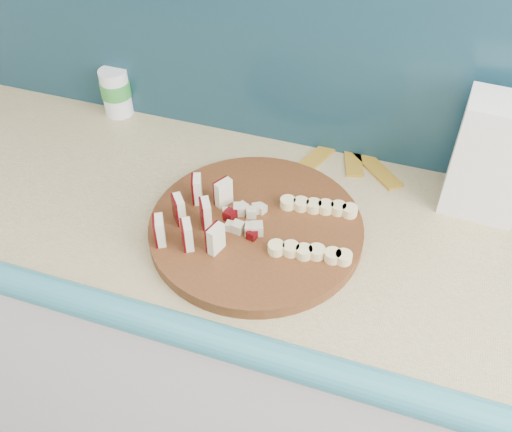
% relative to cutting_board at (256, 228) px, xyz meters
% --- Properties ---
extents(kitchen_counter, '(2.20, 0.63, 0.91)m').
position_rel_cutting_board_xyz_m(kitchen_counter, '(0.15, 0.04, -0.47)').
color(kitchen_counter, white).
rests_on(kitchen_counter, ground).
extents(backsplash, '(2.20, 0.02, 0.50)m').
position_rel_cutting_board_xyz_m(backsplash, '(0.15, 0.32, 0.24)').
color(backsplash, teal).
rests_on(backsplash, kitchen_counter).
extents(cutting_board, '(0.47, 0.47, 0.03)m').
position_rel_cutting_board_xyz_m(cutting_board, '(0.00, 0.00, 0.00)').
color(cutting_board, '#4D2710').
rests_on(cutting_board, kitchen_counter).
extents(apple_wedges, '(0.13, 0.18, 0.06)m').
position_rel_cutting_board_xyz_m(apple_wedges, '(-0.11, -0.04, 0.04)').
color(apple_wedges, beige).
rests_on(apple_wedges, cutting_board).
extents(apple_chunks, '(0.06, 0.07, 0.02)m').
position_rel_cutting_board_xyz_m(apple_chunks, '(-0.03, -0.00, 0.02)').
color(apple_chunks, beige).
rests_on(apple_chunks, cutting_board).
extents(banana_slices, '(0.17, 0.17, 0.02)m').
position_rel_cutting_board_xyz_m(banana_slices, '(0.12, 0.01, 0.02)').
color(banana_slices, '#FDE59B').
rests_on(banana_slices, cutting_board).
extents(flour_bag, '(0.15, 0.11, 0.25)m').
position_rel_cutting_board_xyz_m(flour_bag, '(0.41, 0.22, 0.11)').
color(flour_bag, white).
rests_on(flour_bag, kitchen_counter).
extents(canister, '(0.07, 0.07, 0.12)m').
position_rel_cutting_board_xyz_m(canister, '(-0.47, 0.30, 0.05)').
color(canister, white).
rests_on(canister, kitchen_counter).
extents(banana_peel, '(0.24, 0.20, 0.01)m').
position_rel_cutting_board_xyz_m(banana_peel, '(0.13, 0.30, -0.01)').
color(banana_peel, gold).
rests_on(banana_peel, kitchen_counter).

